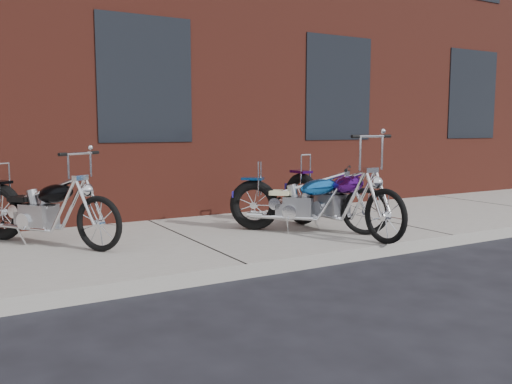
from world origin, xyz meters
TOP-DOWN VIEW (x-y plane):
  - ground at (0.00, 0.00)m, footprint 120.00×120.00m
  - sidewalk at (0.00, 1.50)m, footprint 22.00×3.00m
  - building_brick at (0.00, 8.00)m, footprint 22.00×10.00m
  - chopper_purple at (1.83, 0.89)m, footprint 0.56×2.28m
  - chopper_blue at (1.47, 1.11)m, footprint 1.59×1.51m
  - chopper_third at (-1.60, 1.96)m, footprint 1.33×1.81m

SIDE VIEW (x-z plane):
  - ground at x=0.00m, z-range 0.00..0.00m
  - sidewalk at x=0.00m, z-range 0.00..0.15m
  - chopper_blue at x=1.47m, z-range 0.07..0.98m
  - chopper_third at x=-1.60m, z-range -0.01..1.09m
  - chopper_purple at x=1.83m, z-range -0.08..1.20m
  - building_brick at x=0.00m, z-range 0.00..8.00m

